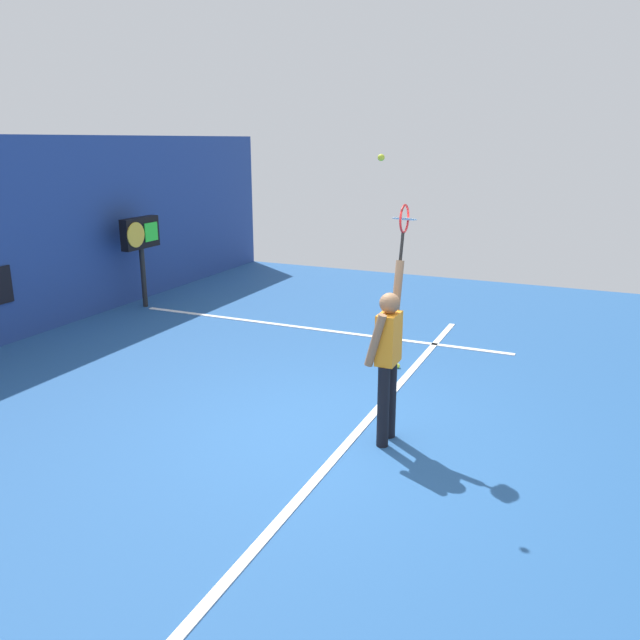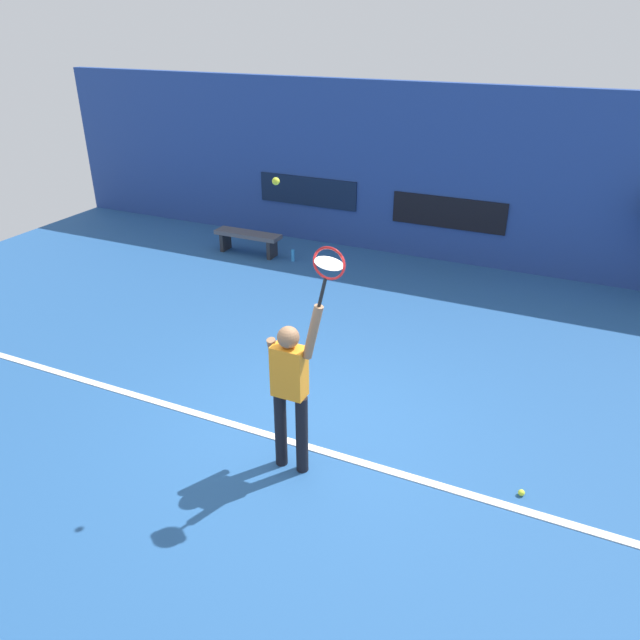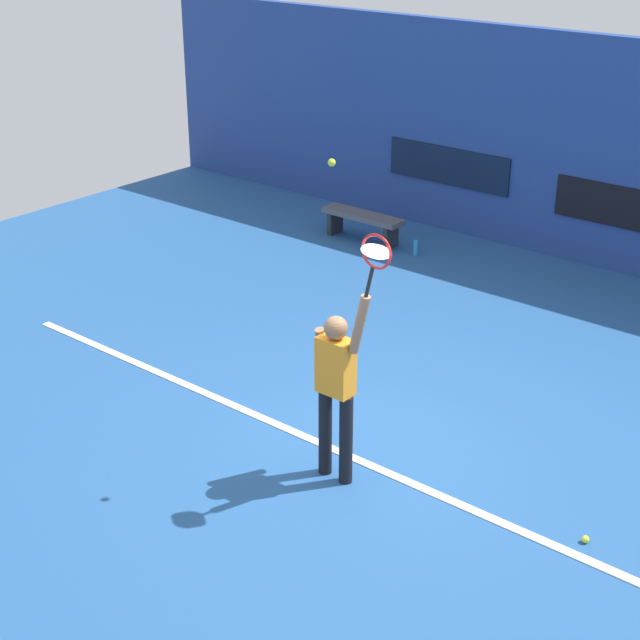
{
  "view_description": "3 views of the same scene",
  "coord_description": "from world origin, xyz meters",
  "px_view_note": "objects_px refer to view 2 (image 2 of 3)",
  "views": [
    {
      "loc": [
        -6.12,
        -2.54,
        3.22
      ],
      "look_at": [
        -0.3,
        0.04,
        1.42
      ],
      "focal_mm": 35.86,
      "sensor_mm": 36.0,
      "label": 1
    },
    {
      "loc": [
        2.52,
        -5.12,
        4.34
      ],
      "look_at": [
        0.11,
        0.06,
        1.48
      ],
      "focal_mm": 34.01,
      "sensor_mm": 36.0,
      "label": 2
    },
    {
      "loc": [
        4.95,
        -6.75,
        5.26
      ],
      "look_at": [
        -0.25,
        -0.42,
        1.5
      ],
      "focal_mm": 54.38,
      "sensor_mm": 36.0,
      "label": 3
    }
  ],
  "objects_px": {
    "court_bench": "(248,238)",
    "tennis_ball": "(276,181)",
    "water_bottle": "(293,255)",
    "spare_ball": "(521,493)",
    "tennis_player": "(290,387)",
    "tennis_racket": "(328,267)"
  },
  "relations": [
    {
      "from": "tennis_ball",
      "to": "spare_ball",
      "type": "height_order",
      "value": "tennis_ball"
    },
    {
      "from": "tennis_player",
      "to": "court_bench",
      "type": "bearing_deg",
      "value": 124.92
    },
    {
      "from": "tennis_racket",
      "to": "court_bench",
      "type": "relative_size",
      "value": 0.45
    },
    {
      "from": "tennis_player",
      "to": "court_bench",
      "type": "relative_size",
      "value": 1.42
    },
    {
      "from": "tennis_racket",
      "to": "water_bottle",
      "type": "relative_size",
      "value": 2.61
    },
    {
      "from": "tennis_racket",
      "to": "tennis_ball",
      "type": "height_order",
      "value": "tennis_ball"
    },
    {
      "from": "court_bench",
      "to": "tennis_player",
      "type": "bearing_deg",
      "value": -55.08
    },
    {
      "from": "tennis_ball",
      "to": "water_bottle",
      "type": "xyz_separation_m",
      "value": [
        -2.66,
        5.38,
        -2.94
      ]
    },
    {
      "from": "court_bench",
      "to": "tennis_racket",
      "type": "bearing_deg",
      "value": -52.3
    },
    {
      "from": "tennis_racket",
      "to": "tennis_ball",
      "type": "bearing_deg",
      "value": 170.62
    },
    {
      "from": "tennis_player",
      "to": "spare_ball",
      "type": "relative_size",
      "value": 29.2
    },
    {
      "from": "court_bench",
      "to": "tennis_ball",
      "type": "bearing_deg",
      "value": -55.63
    },
    {
      "from": "tennis_ball",
      "to": "court_bench",
      "type": "xyz_separation_m",
      "value": [
        -3.68,
        5.38,
        -2.72
      ]
    },
    {
      "from": "tennis_ball",
      "to": "court_bench",
      "type": "bearing_deg",
      "value": 124.37
    },
    {
      "from": "water_bottle",
      "to": "court_bench",
      "type": "bearing_deg",
      "value": -180.0
    },
    {
      "from": "tennis_player",
      "to": "water_bottle",
      "type": "height_order",
      "value": "tennis_player"
    },
    {
      "from": "tennis_racket",
      "to": "tennis_ball",
      "type": "relative_size",
      "value": 9.2
    },
    {
      "from": "tennis_player",
      "to": "spare_ball",
      "type": "xyz_separation_m",
      "value": [
        2.31,
        0.58,
        -0.98
      ]
    },
    {
      "from": "court_bench",
      "to": "spare_ball",
      "type": "height_order",
      "value": "court_bench"
    },
    {
      "from": "tennis_player",
      "to": "court_bench",
      "type": "height_order",
      "value": "tennis_player"
    },
    {
      "from": "water_bottle",
      "to": "spare_ball",
      "type": "relative_size",
      "value": 3.53
    },
    {
      "from": "court_bench",
      "to": "spare_ball",
      "type": "relative_size",
      "value": 20.59
    }
  ]
}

